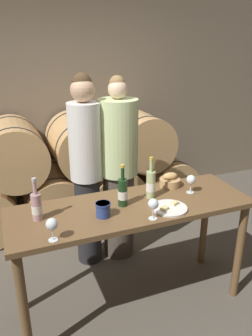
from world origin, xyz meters
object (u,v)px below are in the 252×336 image
(wine_bottle_rose, at_px, (37,206))
(wine_glass_far_left, at_px, (52,225))
(person_left, at_px, (86,170))
(person_right, at_px, (118,171))
(wine_bottle_white, at_px, (151,184))
(blue_crock, at_px, (103,209))
(wine_bottle_red, at_px, (123,192))
(tasting_table, at_px, (132,220))
(wine_glass_left, at_px, (153,205))
(bread_basket, at_px, (170,181))
(wine_glass_center, at_px, (191,180))
(cheese_plate, at_px, (169,208))

(wine_bottle_rose, relative_size, wine_glass_far_left, 2.03)
(person_left, distance_m, wine_bottle_rose, 0.84)
(person_right, xyz_separation_m, wine_bottle_rose, (-0.83, -0.66, 0.11))
(wine_bottle_white, distance_m, blue_crock, 0.46)
(blue_crock, bearing_deg, wine_bottle_red, 29.31)
(tasting_table, distance_m, wine_bottle_rose, 0.72)
(wine_bottle_rose, height_order, wine_glass_left, wine_bottle_rose)
(bread_basket, bearing_deg, wine_bottle_rose, -171.64)
(blue_crock, bearing_deg, wine_glass_center, 8.23)
(wine_glass_far_left, bearing_deg, wine_bottle_white, 21.72)
(person_right, height_order, blue_crock, person_right)
(bread_basket, bearing_deg, person_right, 118.77)
(wine_bottle_red, bearing_deg, wine_glass_center, 0.70)
(wine_bottle_red, relative_size, cheese_plate, 1.24)
(bread_basket, bearing_deg, wine_glass_far_left, -156.63)
(wine_bottle_red, xyz_separation_m, wine_glass_far_left, (-0.56, -0.27, -0.00))
(wine_bottle_rose, height_order, wine_glass_center, wine_bottle_rose)
(tasting_table, relative_size, person_left, 1.01)
(wine_bottle_rose, bearing_deg, tasting_table, -3.19)
(blue_crock, xyz_separation_m, wine_glass_far_left, (-0.37, -0.17, 0.05))
(wine_bottle_white, height_order, cheese_plate, wine_bottle_white)
(wine_bottle_rose, height_order, bread_basket, wine_bottle_rose)
(wine_bottle_white, xyz_separation_m, bread_basket, (0.24, 0.13, -0.07))
(cheese_plate, height_order, wine_glass_far_left, wine_glass_far_left)
(blue_crock, height_order, wine_glass_far_left, wine_glass_far_left)
(bread_basket, bearing_deg, tasting_table, -154.80)
(person_right, height_order, wine_glass_left, person_right)
(wine_glass_center, bearing_deg, wine_bottle_rose, 179.46)
(wine_bottle_rose, xyz_separation_m, cheese_plate, (0.91, -0.20, -0.09))
(wine_bottle_red, distance_m, bread_basket, 0.53)
(wine_glass_left, bearing_deg, tasting_table, 102.59)
(blue_crock, relative_size, wine_glass_center, 0.72)
(wine_bottle_red, distance_m, wine_glass_left, 0.29)
(person_right, bearing_deg, wine_glass_far_left, -129.06)
(wine_bottle_rose, height_order, blue_crock, wine_bottle_rose)
(wine_bottle_red, height_order, wine_glass_far_left, wine_bottle_red)
(wine_bottle_red, distance_m, cheese_plate, 0.36)
(wine_bottle_red, bearing_deg, wine_glass_far_left, -153.94)
(wine_bottle_white, bearing_deg, wine_glass_far_left, -158.28)
(tasting_table, distance_m, wine_glass_left, 0.34)
(tasting_table, distance_m, cheese_plate, 0.31)
(person_right, bearing_deg, blue_crock, -117.04)
(wine_bottle_red, bearing_deg, blue_crock, -150.69)
(wine_bottle_white, height_order, blue_crock, wine_bottle_white)
(bread_basket, distance_m, wine_glass_far_left, 1.15)
(wine_bottle_rose, distance_m, wine_glass_left, 0.78)
(wine_glass_far_left, bearing_deg, tasting_table, 22.10)
(cheese_plate, relative_size, wine_glass_left, 1.73)
(tasting_table, relative_size, wine_glass_center, 12.13)
(person_left, bearing_deg, cheese_plate, -65.69)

